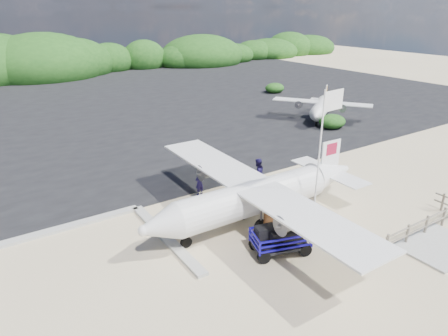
% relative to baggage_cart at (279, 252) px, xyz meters
% --- Properties ---
extents(ground, '(160.00, 160.00, 0.00)m').
position_rel_baggage_cart_xyz_m(ground, '(0.79, 2.34, 0.00)').
color(ground, beige).
extents(asphalt_apron, '(90.00, 50.00, 0.04)m').
position_rel_baggage_cart_xyz_m(asphalt_apron, '(0.79, 32.34, 0.00)').
color(asphalt_apron, '#B2B2B2').
rests_on(asphalt_apron, ground).
extents(lagoon, '(9.00, 7.00, 0.40)m').
position_rel_baggage_cart_xyz_m(lagoon, '(-8.21, 3.84, 0.00)').
color(lagoon, '#B2B2B2').
rests_on(lagoon, ground).
extents(walkway_pad, '(3.50, 2.50, 0.10)m').
position_rel_baggage_cart_xyz_m(walkway_pad, '(6.29, -3.66, 0.00)').
color(walkway_pad, '#B2B2B2').
rests_on(walkway_pad, ground).
extents(vegetation_band, '(124.00, 8.00, 4.40)m').
position_rel_baggage_cart_xyz_m(vegetation_band, '(0.79, 57.34, 0.00)').
color(vegetation_band, '#B2B2B2').
rests_on(vegetation_band, ground).
extents(fence, '(6.40, 2.00, 1.10)m').
position_rel_baggage_cart_xyz_m(fence, '(6.79, -2.66, 0.00)').
color(fence, '#B2B2B2').
rests_on(fence, ground).
extents(baggage_cart, '(3.01, 2.24, 1.34)m').
position_rel_baggage_cart_xyz_m(baggage_cart, '(0.00, 0.00, 0.00)').
color(baggage_cart, '#130BAA').
rests_on(baggage_cart, ground).
extents(flagpole, '(1.43, 0.72, 6.85)m').
position_rel_baggage_cart_xyz_m(flagpole, '(2.63, 0.62, 0.00)').
color(flagpole, white).
rests_on(flagpole, ground).
extents(signboard, '(1.52, 0.20, 1.24)m').
position_rel_baggage_cart_xyz_m(signboard, '(1.12, 1.66, 0.00)').
color(signboard, '#533017').
rests_on(signboard, ground).
extents(crew_a, '(0.63, 0.49, 1.54)m').
position_rel_baggage_cart_xyz_m(crew_a, '(0.01, 7.03, 0.77)').
color(crew_a, '#171143').
rests_on(crew_a, ground).
extents(crew_b, '(1.02, 0.84, 1.91)m').
position_rel_baggage_cart_xyz_m(crew_b, '(3.29, 5.85, 0.96)').
color(crew_b, '#171143').
rests_on(crew_b, ground).
extents(crew_c, '(0.99, 0.45, 1.67)m').
position_rel_baggage_cart_xyz_m(crew_c, '(1.90, 2.62, 0.83)').
color(crew_c, '#171143').
rests_on(crew_c, ground).
extents(aircraft_large, '(15.08, 15.08, 4.46)m').
position_rel_baggage_cart_xyz_m(aircraft_large, '(17.38, 28.65, 0.00)').
color(aircraft_large, '#B2B2B2').
rests_on(aircraft_large, ground).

